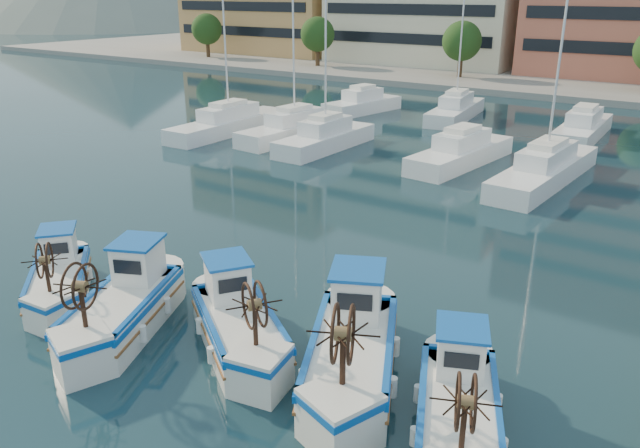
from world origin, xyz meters
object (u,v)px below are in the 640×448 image
at_px(fishing_boat_b, 124,303).
at_px(fishing_boat_c, 238,321).
at_px(fishing_boat_a, 59,277).
at_px(fishing_boat_e, 459,404).
at_px(fishing_boat_d, 352,347).

height_order(fishing_boat_b, fishing_boat_c, fishing_boat_b).
xyz_separation_m(fishing_boat_a, fishing_boat_e, (12.85, 1.10, 0.04)).
distance_m(fishing_boat_b, fishing_boat_d, 6.76).
distance_m(fishing_boat_c, fishing_boat_d, 3.33).
relative_size(fishing_boat_a, fishing_boat_d, 0.77).
relative_size(fishing_boat_b, fishing_boat_d, 0.93).
bearing_deg(fishing_boat_e, fishing_boat_a, 161.17).
relative_size(fishing_boat_b, fishing_boat_c, 1.07).
bearing_deg(fishing_boat_b, fishing_boat_a, 153.60).
height_order(fishing_boat_a, fishing_boat_d, fishing_boat_d).
distance_m(fishing_boat_c, fishing_boat_e, 6.29).
relative_size(fishing_boat_d, fishing_boat_e, 1.18).
bearing_deg(fishing_boat_a, fishing_boat_b, -51.71).
height_order(fishing_boat_b, fishing_boat_d, fishing_boat_d).
bearing_deg(fishing_boat_b, fishing_boat_d, -10.45).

